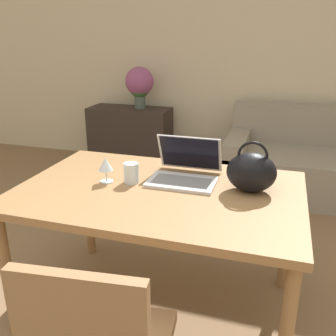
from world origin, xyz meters
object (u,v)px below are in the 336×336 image
Objects in this scene: drinking_glass at (131,173)px; handbag at (251,172)px; wine_glass at (106,165)px; flower_vase at (140,84)px; couch at (309,165)px; laptop at (186,168)px.

drinking_glass is 0.63m from handbag.
wine_glass is 2.44m from flower_vase.
couch is 14.81× the size of drinking_glass.
couch is at bearing 60.20° from wine_glass.
drinking_glass is 0.23× the size of flower_vase.
handbag is (0.63, 0.07, 0.05)m from drinking_glass.
drinking_glass is (-0.27, -0.15, -0.01)m from laptop.
wine_glass is (-0.13, -0.03, 0.04)m from drinking_glass.
handbag is at bearing -56.64° from flower_vase.
handbag is at bearing 7.86° from wine_glass.
handbag is at bearing 6.46° from drinking_glass.
drinking_glass reaches higher than couch.
drinking_glass is 0.41× the size of handbag.
handbag reaches higher than wine_glass.
drinking_glass is at bearing -69.96° from flower_vase.
handbag reaches higher than couch.
flower_vase reaches higher than wine_glass.
flower_vase reaches higher than laptop.
couch is 11.75× the size of wine_glass.
drinking_glass is 0.79× the size of wine_glass.
handbag reaches higher than laptop.
couch is 2.11m from handbag.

